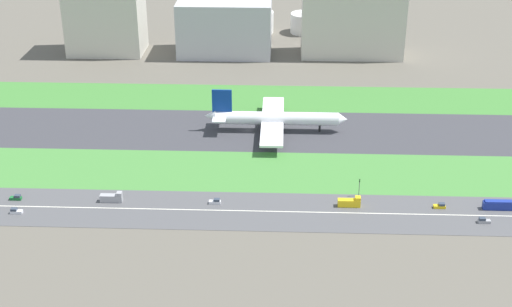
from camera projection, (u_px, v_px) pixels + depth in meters
ground_plane at (247, 130)px, 333.27m from camera, size 800.00×800.00×0.00m
runway at (247, 130)px, 333.25m from camera, size 280.00×46.00×0.10m
grass_median_north at (251, 98)px, 370.11m from camera, size 280.00×36.00×0.10m
grass_median_south at (242, 171)px, 296.38m from camera, size 280.00×36.00×0.10m
highway at (237, 211)px, 267.61m from camera, size 280.00×28.00×0.10m
highway_centerline at (237, 211)px, 267.59m from camera, size 266.00×0.50×0.01m
airliner at (273, 118)px, 330.13m from camera, size 65.00×56.00×19.70m
car_0 at (484, 221)px, 259.59m from camera, size 4.40×1.80×2.00m
car_6 at (215, 202)px, 272.03m from camera, size 4.40×1.80×2.00m
bus_0 at (499, 205)px, 267.91m from camera, size 11.60×2.50×3.50m
car_3 at (16, 198)px, 274.72m from camera, size 4.40×1.80×2.00m
car_5 at (16, 211)px, 265.62m from camera, size 4.40×1.80×2.00m
truck_1 at (350, 202)px, 269.92m from camera, size 8.40×2.50×4.00m
truck_0 at (112, 198)px, 273.09m from camera, size 8.40×2.50×4.00m
car_1 at (440, 206)px, 269.06m from camera, size 4.40×1.80×2.00m
traffic_light at (359, 186)px, 275.82m from camera, size 0.36×0.50×7.20m
terminal_building at (105, 13)px, 428.69m from camera, size 44.02×28.96×47.08m
hangar_building at (225, 27)px, 429.43m from camera, size 54.88×33.07×32.15m
office_tower at (352, 20)px, 424.43m from camera, size 59.27×26.37×42.85m
fuel_tank_west at (255, 22)px, 473.36m from camera, size 24.79×24.79×13.66m
fuel_tank_centre at (306, 23)px, 472.36m from camera, size 20.23×20.23×12.79m
fuel_tank_east at (358, 20)px, 470.15m from camera, size 16.19×16.19×17.49m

